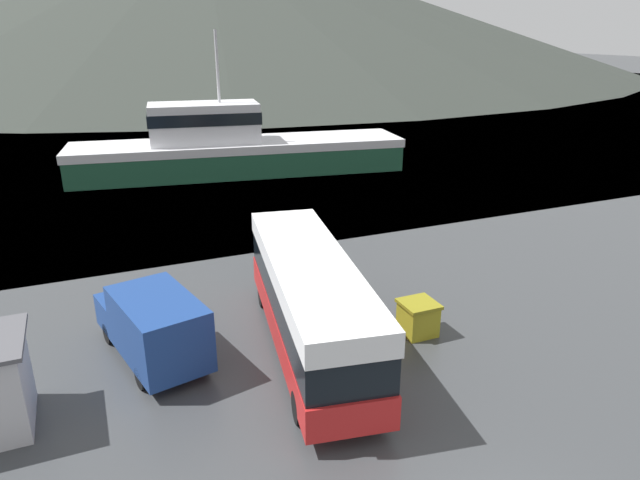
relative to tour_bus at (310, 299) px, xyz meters
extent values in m
plane|color=#3D5160|center=(0.87, 129.13, -1.84)|extent=(240.00, 240.00, 0.00)
cube|color=red|center=(0.00, -0.01, -0.90)|extent=(4.14, 10.46, 0.99)
cube|color=black|center=(0.00, -0.01, 0.16)|extent=(4.05, 10.25, 1.13)
cube|color=white|center=(0.00, -0.01, 1.08)|extent=(4.14, 10.46, 0.71)
cube|color=black|center=(0.86, 5.03, -0.03)|extent=(2.14, 0.42, 1.53)
cylinder|color=black|center=(-0.46, 3.68, -1.39)|extent=(0.45, 0.94, 0.90)
cylinder|color=black|center=(1.66, 3.32, -1.39)|extent=(0.45, 0.94, 0.90)
cylinder|color=black|center=(-1.67, -3.35, -1.39)|extent=(0.45, 0.94, 0.90)
cylinder|color=black|center=(0.46, -3.71, -1.39)|extent=(0.45, 0.94, 0.90)
cube|color=navy|center=(-4.69, 0.93, -0.50)|extent=(2.86, 4.04, 1.98)
cube|color=navy|center=(-5.27, 3.48, -0.95)|extent=(2.40, 2.00, 1.09)
cube|color=black|center=(-5.10, 2.73, -0.06)|extent=(1.76, 0.45, 0.69)
cylinder|color=black|center=(-6.14, 3.07, -1.49)|extent=(0.37, 0.73, 0.70)
cylinder|color=black|center=(-4.30, 3.48, -1.49)|extent=(0.37, 0.73, 0.70)
cylinder|color=black|center=(-5.42, -0.10, -1.49)|extent=(0.37, 0.73, 0.70)
cylinder|color=black|center=(-3.59, 0.32, -1.49)|extent=(0.37, 0.73, 0.70)
cube|color=#1E5138|center=(4.57, 25.23, -0.66)|extent=(24.28, 8.54, 2.37)
cube|color=silver|center=(4.57, 25.23, 0.23)|extent=(24.53, 8.62, 0.59)
cube|color=silver|center=(2.22, 25.58, 1.92)|extent=(8.06, 4.65, 2.77)
cube|color=black|center=(2.22, 25.58, 2.33)|extent=(8.22, 4.77, 0.83)
cylinder|color=#B2B2B7|center=(3.35, 25.41, 5.74)|extent=(0.20, 0.20, 4.88)
cube|color=olive|center=(3.85, -0.49, -1.30)|extent=(1.11, 1.12, 1.08)
cube|color=olive|center=(3.85, -0.49, -0.70)|extent=(1.22, 1.23, 0.12)
cylinder|color=#4C4C51|center=(0.72, 7.80, -1.59)|extent=(0.29, 0.29, 0.50)
sphere|color=#4C4C51|center=(0.72, 7.80, -1.26)|extent=(0.33, 0.33, 0.33)
camera|label=1|loc=(-6.17, -15.41, 8.20)|focal=32.00mm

